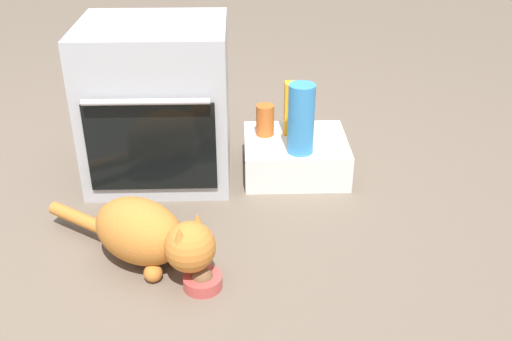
# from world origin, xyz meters

# --- Properties ---
(ground) EXTENTS (8.00, 8.00, 0.00)m
(ground) POSITION_xyz_m (0.00, 0.00, 0.00)
(ground) COLOR #6B5B4C
(oven) EXTENTS (0.60, 0.55, 0.68)m
(oven) POSITION_xyz_m (0.03, 0.48, 0.34)
(oven) COLOR #B7BABF
(oven) RESTS_ON ground
(pantry_cabinet) EXTENTS (0.45, 0.40, 0.16)m
(pantry_cabinet) POSITION_xyz_m (0.63, 0.47, 0.08)
(pantry_cabinet) COLOR white
(pantry_cabinet) RESTS_ON ground
(food_bowl) EXTENTS (0.13, 0.13, 0.07)m
(food_bowl) POSITION_xyz_m (0.25, -0.31, 0.03)
(food_bowl) COLOR #C64C47
(food_bowl) RESTS_ON ground
(cat) EXTENTS (0.65, 0.47, 0.25)m
(cat) POSITION_xyz_m (0.06, -0.19, 0.13)
(cat) COLOR #C6752D
(cat) RESTS_ON ground
(water_bottle) EXTENTS (0.11, 0.11, 0.30)m
(water_bottle) POSITION_xyz_m (0.63, 0.36, 0.31)
(water_bottle) COLOR #388CD1
(water_bottle) RESTS_ON pantry_cabinet
(sauce_jar) EXTENTS (0.08, 0.08, 0.14)m
(sauce_jar) POSITION_xyz_m (0.49, 0.53, 0.23)
(sauce_jar) COLOR #D16023
(sauce_jar) RESTS_ON pantry_cabinet
(juice_carton) EXTENTS (0.09, 0.06, 0.24)m
(juice_carton) POSITION_xyz_m (0.62, 0.54, 0.28)
(juice_carton) COLOR orange
(juice_carton) RESTS_ON pantry_cabinet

